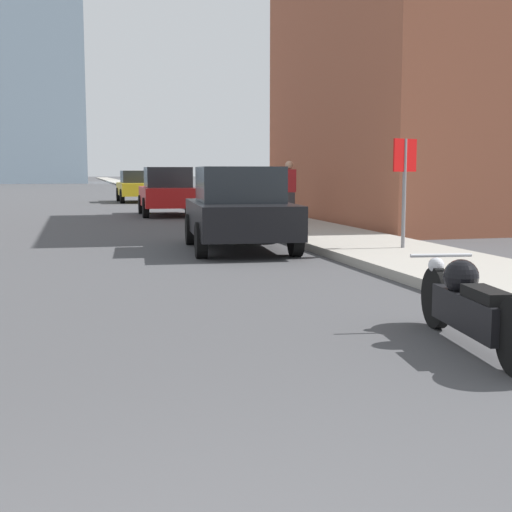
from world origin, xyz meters
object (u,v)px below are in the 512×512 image
Objects in this scene: parked_car_black at (239,209)px; parked_car_red at (168,191)px; parked_car_yellow at (137,186)px; pedestrian at (289,190)px; stop_sign at (405,174)px; motorcycle at (470,306)px.

parked_car_red reaches higher than parked_car_black.
parked_car_red is (0.02, 11.48, 0.03)m from parked_car_black.
parked_car_black is 0.96× the size of parked_car_yellow.
parked_car_red is 2.36× the size of pedestrian.
stop_sign is at bearing -26.51° from parked_car_black.
parked_car_black is at bearing -115.81° from pedestrian.
parked_car_yellow is (-0.34, 30.99, 0.43)m from motorcycle.
pedestrian is at bearing -80.91° from parked_car_yellow.
motorcycle is at bearing -100.30° from pedestrian.
parked_car_black is 2.05× the size of stop_sign.
motorcycle is at bearing -89.84° from parked_car_yellow.
parked_car_yellow is (-0.13, 11.29, -0.04)m from parked_car_red.
pedestrian is at bearing -62.93° from parked_car_red.
pedestrian is (2.76, 5.71, 0.20)m from parked_car_black.
motorcycle is 0.57× the size of parked_car_black.
stop_sign reaches higher than motorcycle.
parked_car_yellow is 2.52× the size of pedestrian.
parked_car_black reaches higher than parked_car_yellow.
motorcycle is 0.58× the size of parked_car_red.
parked_car_black is 3.29m from stop_sign.
stop_sign reaches higher than parked_car_black.
motorcycle is 19.71m from parked_car_red.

